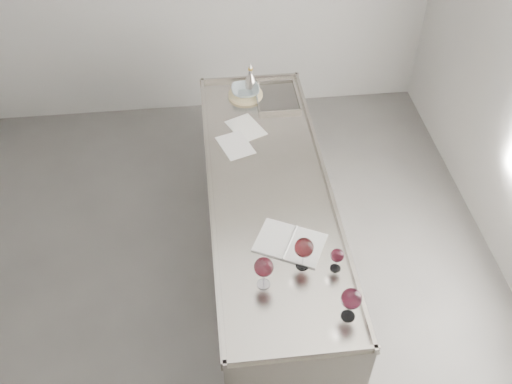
{
  "coord_description": "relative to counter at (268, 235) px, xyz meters",
  "views": [
    {
      "loc": [
        0.13,
        -2.24,
        3.42
      ],
      "look_at": [
        0.4,
        0.17,
        1.02
      ],
      "focal_mm": 40.0,
      "sensor_mm": 36.0,
      "label": 1
    }
  ],
  "objects": [
    {
      "name": "room_shell",
      "position": [
        -0.5,
        -0.3,
        0.93
      ],
      "size": [
        4.54,
        5.04,
        2.84
      ],
      "color": "#4D4B48",
      "rests_on": "ground"
    },
    {
      "name": "counter",
      "position": [
        0.0,
        0.0,
        0.0
      ],
      "size": [
        0.77,
        2.42,
        0.97
      ],
      "color": "gray",
      "rests_on": "ground"
    },
    {
      "name": "wine_glass_left",
      "position": [
        -0.13,
        -0.75,
        0.61
      ],
      "size": [
        0.1,
        0.1,
        0.2
      ],
      "rotation": [
        0.0,
        0.0,
        0.13
      ],
      "color": "white",
      "rests_on": "counter"
    },
    {
      "name": "wine_glass_middle",
      "position": [
        0.1,
        -0.65,
        0.61
      ],
      "size": [
        0.1,
        0.1,
        0.21
      ],
      "rotation": [
        0.0,
        0.0,
        -0.44
      ],
      "color": "white",
      "rests_on": "counter"
    },
    {
      "name": "wine_glass_right",
      "position": [
        0.27,
        -0.99,
        0.61
      ],
      "size": [
        0.1,
        0.1,
        0.21
      ],
      "rotation": [
        0.0,
        0.0,
        0.26
      ],
      "color": "white",
      "rests_on": "counter"
    },
    {
      "name": "wine_glass_small",
      "position": [
        0.27,
        -0.69,
        0.57
      ],
      "size": [
        0.07,
        0.07,
        0.15
      ],
      "rotation": [
        0.0,
        0.0,
        0.41
      ],
      "color": "white",
      "rests_on": "counter"
    },
    {
      "name": "notebook",
      "position": [
        0.06,
        -0.48,
        0.47
      ],
      "size": [
        0.45,
        0.4,
        0.02
      ],
      "rotation": [
        0.0,
        0.0,
        -0.47
      ],
      "color": "silver",
      "rests_on": "counter"
    },
    {
      "name": "loose_paper_top",
      "position": [
        -0.09,
        0.59,
        0.47
      ],
      "size": [
        0.29,
        0.33,
        0.0
      ],
      "primitive_type": "cube",
      "rotation": [
        0.0,
        0.0,
        0.43
      ],
      "color": "silver",
      "rests_on": "counter"
    },
    {
      "name": "loose_paper_under",
      "position": [
        -0.18,
        0.41,
        0.47
      ],
      "size": [
        0.27,
        0.32,
        0.0
      ],
      "primitive_type": "cube",
      "rotation": [
        0.0,
        0.0,
        0.34
      ],
      "color": "silver",
      "rests_on": "counter"
    },
    {
      "name": "trivet",
      "position": [
        -0.05,
        0.98,
        0.48
      ],
      "size": [
        0.28,
        0.28,
        0.02
      ],
      "primitive_type": "cylinder",
      "rotation": [
        0.0,
        0.0,
        -0.1
      ],
      "color": "#D4BE89",
      "rests_on": "counter"
    },
    {
      "name": "ceramic_bowl",
      "position": [
        -0.05,
        0.98,
        0.51
      ],
      "size": [
        0.21,
        0.21,
        0.05
      ],
      "primitive_type": "imported",
      "rotation": [
        0.0,
        0.0,
        -0.01
      ],
      "color": "gray",
      "rests_on": "trivet"
    },
    {
      "name": "wine_funnel",
      "position": [
        -0.0,
        1.08,
        0.53
      ],
      "size": [
        0.15,
        0.15,
        0.21
      ],
      "rotation": [
        0.0,
        0.0,
        -0.41
      ],
      "color": "#B1A79E",
      "rests_on": "counter"
    }
  ]
}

